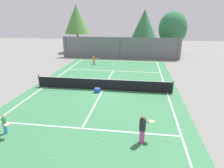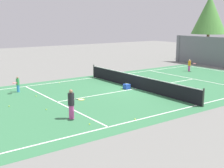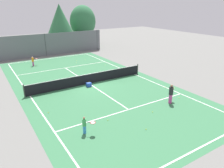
{
  "view_description": "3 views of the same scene",
  "coord_description": "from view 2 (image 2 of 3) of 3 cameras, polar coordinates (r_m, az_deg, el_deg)",
  "views": [
    {
      "loc": [
        3.1,
        -15.88,
        6.07
      ],
      "look_at": [
        0.93,
        -0.8,
        0.85
      ],
      "focal_mm": 31.53,
      "sensor_mm": 36.0,
      "label": 1
    },
    {
      "loc": [
        16.37,
        -14.0,
        4.85
      ],
      "look_at": [
        0.68,
        -2.73,
        0.8
      ],
      "focal_mm": 47.97,
      "sensor_mm": 36.0,
      "label": 2
    },
    {
      "loc": [
        -8.49,
        -17.61,
        7.24
      ],
      "look_at": [
        0.89,
        -2.71,
        0.65
      ],
      "focal_mm": 34.58,
      "sensor_mm": 36.0,
      "label": 3
    }
  ],
  "objects": [
    {
      "name": "ground_plane",
      "position": [
        22.08,
        4.73,
        -0.88
      ],
      "size": [
        80.0,
        80.0,
        0.0
      ],
      "primitive_type": "plane",
      "color": "slate"
    },
    {
      "name": "court_surface",
      "position": [
        22.08,
        4.73,
        -0.88
      ],
      "size": [
        13.0,
        25.0,
        0.01
      ],
      "color": "#387A4C",
      "rests_on": "ground_plane"
    },
    {
      "name": "tennis_net",
      "position": [
        21.97,
        4.75,
        0.42
      ],
      "size": [
        11.9,
        0.1,
        1.1
      ],
      "color": "#333833",
      "rests_on": "ground_plane"
    },
    {
      "name": "tree_1",
      "position": [
        41.14,
        18.07,
        12.45
      ],
      "size": [
        4.4,
        4.4,
        8.15
      ],
      "color": "brown",
      "rests_on": "ground_plane"
    },
    {
      "name": "player_0",
      "position": [
        30.62,
        14.57,
        3.51
      ],
      "size": [
        0.83,
        0.51,
        1.17
      ],
      "color": "#D14799",
      "rests_on": "ground_plane"
    },
    {
      "name": "player_1",
      "position": [
        15.2,
        -7.73,
        -3.75
      ],
      "size": [
        0.85,
        0.72,
        1.53
      ],
      "color": "#D14799",
      "rests_on": "ground_plane"
    },
    {
      "name": "player_2",
      "position": [
        21.79,
        -17.54,
        -0.02
      ],
      "size": [
        0.75,
        0.68,
        1.1
      ],
      "color": "#388CD8",
      "rests_on": "ground_plane"
    },
    {
      "name": "ball_crate",
      "position": [
        21.89,
        2.82,
        -0.48
      ],
      "size": [
        0.41,
        0.39,
        0.43
      ],
      "color": "blue",
      "rests_on": "ground_plane"
    },
    {
      "name": "tennis_ball_0",
      "position": [
        20.34,
        -14.29,
        -2.22
      ],
      "size": [
        0.07,
        0.07,
        0.07
      ],
      "primitive_type": "sphere",
      "color": "#CCE533",
      "rests_on": "ground_plane"
    },
    {
      "name": "tennis_ball_1",
      "position": [
        15.17,
        4.43,
        -6.7
      ],
      "size": [
        0.07,
        0.07,
        0.07
      ],
      "primitive_type": "sphere",
      "color": "#CCE533",
      "rests_on": "ground_plane"
    },
    {
      "name": "tennis_ball_2",
      "position": [
        21.66,
        1.85,
        -1.01
      ],
      "size": [
        0.07,
        0.07,
        0.07
      ],
      "primitive_type": "sphere",
      "color": "#CCE533",
      "rests_on": "ground_plane"
    },
    {
      "name": "tennis_ball_3",
      "position": [
        19.67,
        11.37,
        -2.56
      ],
      "size": [
        0.07,
        0.07,
        0.07
      ],
      "primitive_type": "sphere",
      "color": "#CCE533",
      "rests_on": "ground_plane"
    },
    {
      "name": "tennis_ball_4",
      "position": [
        24.26,
        -10.02,
        0.21
      ],
      "size": [
        0.07,
        0.07,
        0.07
      ],
      "primitive_type": "sphere",
      "color": "#CCE533",
      "rests_on": "ground_plane"
    },
    {
      "name": "tennis_ball_5",
      "position": [
        26.54,
        20.59,
        0.62
      ],
      "size": [
        0.07,
        0.07,
        0.07
      ],
      "primitive_type": "sphere",
      "color": "#CCE533",
      "rests_on": "ground_plane"
    },
    {
      "name": "tennis_ball_7",
      "position": [
        21.23,
        9.77,
        -1.44
      ],
      "size": [
        0.07,
        0.07,
        0.07
      ],
      "primitive_type": "sphere",
      "color": "#CCE533",
      "rests_on": "ground_plane"
    },
    {
      "name": "tennis_ball_8",
      "position": [
        18.37,
        -19.03,
        -4.01
      ],
      "size": [
        0.07,
        0.07,
        0.07
      ],
      "primitive_type": "sphere",
      "color": "#CCE533",
      "rests_on": "ground_plane"
    },
    {
      "name": "tennis_ball_10",
      "position": [
        17.15,
        -12.45,
        -4.75
      ],
      "size": [
        0.07,
        0.07,
        0.07
      ],
      "primitive_type": "sphere",
      "color": "#CCE533",
      "rests_on": "ground_plane"
    },
    {
      "name": "tennis_ball_11",
      "position": [
        14.46,
        -4.31,
        -7.64
      ],
      "size": [
        0.07,
        0.07,
        0.07
      ],
      "primitive_type": "sphere",
      "color": "#CCE533",
      "rests_on": "ground_plane"
    }
  ]
}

